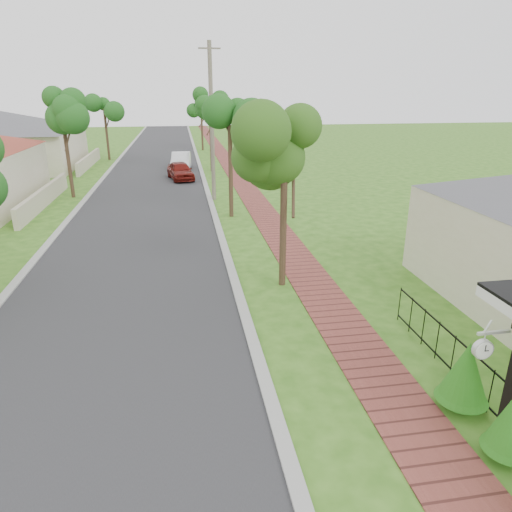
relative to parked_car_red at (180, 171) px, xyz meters
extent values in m
plane|color=#2F6117|center=(1.00, -26.78, -0.63)|extent=(160.00, 160.00, 0.00)
cube|color=#28282B|center=(-2.00, -6.78, -0.63)|extent=(7.00, 120.00, 0.02)
cube|color=#9E9E99|center=(1.65, -6.78, -0.63)|extent=(0.30, 120.00, 0.10)
cube|color=#9E9E99|center=(-5.65, -6.78, -0.63)|extent=(0.30, 120.00, 0.10)
cube|color=brown|center=(4.25, -6.78, -0.63)|extent=(1.50, 120.00, 0.03)
cube|color=black|center=(5.55, -27.78, -0.51)|extent=(0.48, 0.48, 0.24)
cube|color=black|center=(5.90, -26.78, 0.32)|extent=(0.03, 8.00, 0.03)
cube|color=black|center=(5.90, -26.78, -0.48)|extent=(0.03, 8.00, 0.03)
cylinder|color=black|center=(5.90, -26.78, -0.13)|extent=(0.02, 0.02, 1.00)
cylinder|color=black|center=(5.90, -26.11, -0.13)|extent=(0.02, 0.02, 1.00)
cylinder|color=black|center=(5.90, -25.44, -0.13)|extent=(0.02, 0.02, 1.00)
cylinder|color=black|center=(5.90, -24.78, -0.13)|extent=(0.02, 0.02, 1.00)
cylinder|color=black|center=(5.90, -24.11, -0.13)|extent=(0.02, 0.02, 1.00)
cylinder|color=black|center=(5.90, -23.44, -0.13)|extent=(0.02, 0.02, 1.00)
cylinder|color=black|center=(5.90, -22.78, -0.13)|extent=(0.02, 0.02, 1.00)
cylinder|color=#382619|center=(2.50, -10.78, 1.64)|extent=(0.22, 0.22, 4.55)
sphere|color=#144E18|center=(2.50, -10.78, 4.05)|extent=(1.70, 1.70, 1.70)
cylinder|color=#382619|center=(2.50, 3.22, 1.82)|extent=(0.22, 0.22, 4.90)
sphere|color=#144E18|center=(2.50, 3.22, 4.41)|extent=(1.70, 1.70, 1.70)
cylinder|color=#382619|center=(2.50, 17.22, 1.47)|extent=(0.22, 0.22, 4.20)
sphere|color=#144E18|center=(2.50, 17.22, 3.69)|extent=(1.70, 1.70, 1.70)
cylinder|color=#382619|center=(-6.50, -4.78, 1.82)|extent=(0.22, 0.22, 4.90)
sphere|color=#144E18|center=(-6.50, -4.78, 4.41)|extent=(1.70, 1.70, 1.70)
cylinder|color=#382619|center=(-6.50, 11.22, 1.64)|extent=(0.22, 0.22, 4.55)
sphere|color=#144E18|center=(-6.50, 11.22, 4.05)|extent=(1.70, 1.70, 1.70)
sphere|color=#266714|center=(5.45, -27.94, -0.32)|extent=(0.68, 0.68, 0.68)
sphere|color=#266714|center=(5.45, -26.54, -0.31)|extent=(0.80, 0.80, 0.80)
cone|color=#266714|center=(5.45, -26.54, 0.29)|extent=(0.91, 0.91, 1.19)
cube|color=#BFB299|center=(-7.60, -6.78, -0.13)|extent=(0.25, 10.00, 1.00)
cube|color=beige|center=(-14.00, 7.22, 0.87)|extent=(11.00, 10.00, 3.00)
pyramid|color=#4C4C51|center=(-14.00, 7.22, 3.17)|extent=(15.56, 15.56, 1.60)
cube|color=#BFB299|center=(-7.60, 7.22, -0.13)|extent=(0.25, 10.00, 1.00)
imported|color=maroon|center=(0.00, 0.00, 0.00)|extent=(2.20, 3.94, 1.27)
imported|color=white|center=(0.10, 4.45, 0.05)|extent=(1.71, 4.25, 1.37)
cylinder|color=#382619|center=(3.20, -19.78, 1.48)|extent=(0.22, 0.22, 4.23)
sphere|color=#34611C|center=(3.20, -19.78, 3.72)|extent=(2.10, 2.10, 2.10)
cylinder|color=#756A5B|center=(1.91, -6.78, 3.68)|extent=(0.24, 0.24, 8.64)
cube|color=#756A5B|center=(1.91, -6.78, 7.60)|extent=(1.20, 0.08, 0.08)
cube|color=silver|center=(5.20, -27.38, 1.60)|extent=(0.61, 0.05, 0.05)
cylinder|color=silver|center=(5.05, -27.38, 1.46)|extent=(0.02, 0.02, 0.26)
cylinder|color=silver|center=(5.05, -27.38, 1.29)|extent=(0.37, 0.10, 0.37)
cylinder|color=white|center=(5.05, -27.43, 1.29)|extent=(0.31, 0.01, 0.31)
cylinder|color=white|center=(5.05, -27.32, 1.29)|extent=(0.31, 0.01, 0.31)
cube|color=black|center=(5.05, -27.44, 1.34)|extent=(0.02, 0.01, 0.12)
cube|color=black|center=(5.08, -27.44, 1.29)|extent=(0.08, 0.01, 0.02)
camera|label=1|loc=(0.07, -33.51, 5.50)|focal=32.00mm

